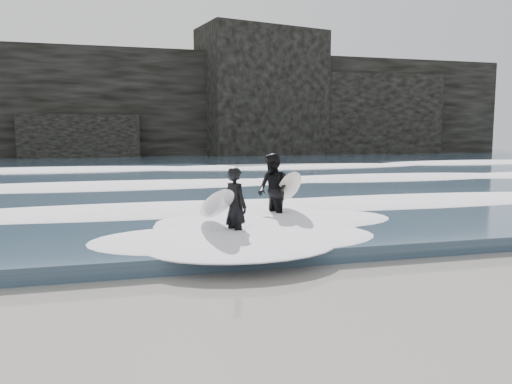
% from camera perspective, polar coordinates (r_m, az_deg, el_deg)
% --- Properties ---
extents(ground, '(120.00, 120.00, 0.00)m').
position_cam_1_polar(ground, '(7.15, 25.94, -13.05)').
color(ground, '#8D5E50').
rests_on(ground, ground).
extents(sea, '(90.00, 52.00, 0.30)m').
position_cam_1_polar(sea, '(34.41, -7.45, 2.95)').
color(sea, '#2F4355').
rests_on(sea, ground).
extents(headland, '(70.00, 9.00, 10.00)m').
position_cam_1_polar(headland, '(51.31, -10.07, 9.52)').
color(headland, black).
rests_on(headland, ground).
extents(foam_near, '(60.00, 3.20, 0.20)m').
position_cam_1_polar(foam_near, '(14.87, 2.77, -0.82)').
color(foam_near, white).
rests_on(foam_near, sea).
extents(foam_mid, '(60.00, 4.00, 0.24)m').
position_cam_1_polar(foam_mid, '(21.60, -2.90, 1.56)').
color(foam_mid, white).
rests_on(foam_mid, sea).
extents(foam_far, '(60.00, 4.80, 0.30)m').
position_cam_1_polar(foam_far, '(30.44, -6.46, 3.06)').
color(foam_far, white).
rests_on(foam_far, sea).
extents(surfer_left, '(1.03, 2.18, 1.65)m').
position_cam_1_polar(surfer_left, '(10.47, -3.02, -1.58)').
color(surfer_left, black).
rests_on(surfer_left, ground).
extents(surfer_right, '(1.32, 1.94, 1.85)m').
position_cam_1_polar(surfer_right, '(12.56, 2.13, 0.25)').
color(surfer_right, black).
rests_on(surfer_right, ground).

